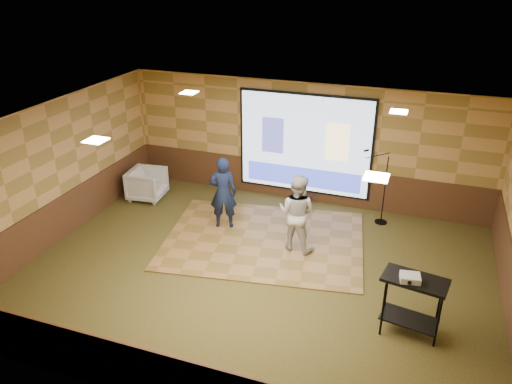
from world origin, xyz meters
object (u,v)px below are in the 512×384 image
(dance_floor, at_px, (264,240))
(banquet_chair, at_px, (147,184))
(duffel_bag, at_px, (300,202))
(projector, at_px, (410,278))
(projector_screen, at_px, (304,145))
(player_right, at_px, (297,213))
(player_left, at_px, (223,193))
(av_table, at_px, (413,294))
(mic_stand, at_px, (380,203))

(dance_floor, distance_m, banquet_chair, 3.65)
(banquet_chair, height_order, duffel_bag, banquet_chair)
(projector, bearing_deg, dance_floor, 136.60)
(projector_screen, distance_m, player_right, 2.48)
(projector_screen, distance_m, player_left, 2.45)
(av_table, height_order, banquet_chair, av_table)
(projector_screen, relative_size, projector, 10.89)
(projector_screen, bearing_deg, duffel_bag, -84.01)
(dance_floor, distance_m, av_table, 3.82)
(projector_screen, relative_size, duffel_bag, 7.04)
(av_table, bearing_deg, duffel_bag, 127.00)
(projector, bearing_deg, player_left, 141.03)
(av_table, bearing_deg, dance_floor, 147.86)
(player_right, bearing_deg, projector, 148.56)
(projector_screen, xyz_separation_m, av_table, (2.91, -4.24, -0.72))
(player_left, distance_m, duffel_bag, 2.18)
(banquet_chair, bearing_deg, projector, -121.45)
(projector, bearing_deg, banquet_chair, 145.30)
(projector_screen, height_order, player_right, projector_screen)
(banquet_chair, bearing_deg, projector_screen, -78.18)
(banquet_chair, bearing_deg, dance_floor, -112.54)
(player_right, xyz_separation_m, banquet_chair, (-4.23, 1.13, -0.47))
(dance_floor, relative_size, player_left, 2.53)
(duffel_bag, bearing_deg, dance_floor, -99.70)
(av_table, distance_m, projector, 0.37)
(projector, relative_size, mic_stand, 0.17)
(mic_stand, xyz_separation_m, banquet_chair, (-5.74, -0.68, -0.10))
(player_left, height_order, banquet_chair, player_left)
(projector_screen, distance_m, mic_stand, 2.28)
(mic_stand, bearing_deg, projector_screen, -171.66)
(projector_screen, relative_size, dance_floor, 0.78)
(mic_stand, height_order, duffel_bag, mic_stand)
(projector_screen, xyz_separation_m, mic_stand, (1.99, -0.55, -0.98))
(projector_screen, distance_m, projector, 5.17)
(projector_screen, xyz_separation_m, dance_floor, (-0.26, -2.24, -1.46))
(mic_stand, bearing_deg, player_left, -132.89)
(dance_floor, bearing_deg, projector, -33.84)
(mic_stand, relative_size, banquet_chair, 2.04)
(player_left, xyz_separation_m, player_right, (1.80, -0.38, -0.00))
(player_right, height_order, duffel_bag, player_right)
(projector_screen, relative_size, mic_stand, 1.88)
(player_left, height_order, duffel_bag, player_left)
(mic_stand, height_order, banquet_chair, mic_stand)
(dance_floor, height_order, duffel_bag, duffel_bag)
(mic_stand, bearing_deg, dance_floor, -119.22)
(projector_screen, xyz_separation_m, duffel_bag, (0.05, -0.44, -1.33))
(dance_floor, distance_m, player_right, 1.13)
(dance_floor, bearing_deg, player_left, 165.82)
(mic_stand, distance_m, banquet_chair, 5.78)
(player_right, relative_size, banquet_chair, 1.93)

